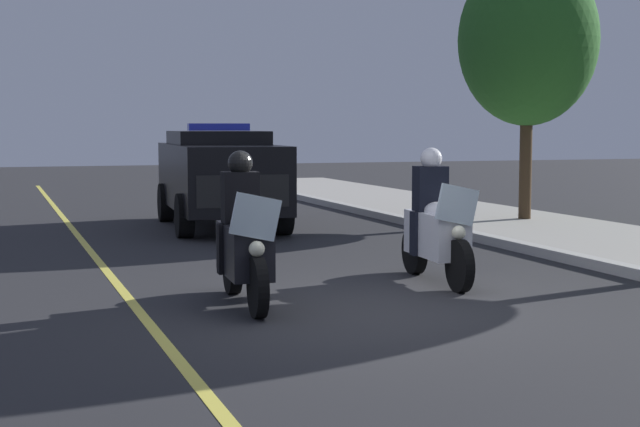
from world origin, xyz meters
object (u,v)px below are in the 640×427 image
police_motorcycle_lead_right (436,228)px  police_motorcycle_lead_left (244,243)px  police_suv (220,174)px  tree_far_back (528,41)px

police_motorcycle_lead_right → police_motorcycle_lead_left: bearing=-75.7°
police_motorcycle_lead_left → police_suv: (-8.07, 1.61, 0.37)m
police_motorcycle_lead_right → tree_far_back: size_ratio=0.40×
police_motorcycle_lead_left → police_suv: 8.24m
police_suv → tree_far_back: (1.28, 6.11, 2.66)m
police_motorcycle_lead_left → police_suv: size_ratio=0.43×
police_motorcycle_lead_left → tree_far_back: bearing=131.4°
police_suv → police_motorcycle_lead_left: bearing=-11.3°
police_motorcycle_lead_right → tree_far_back: 8.47m
police_motorcycle_lead_right → tree_far_back: (-6.11, 5.02, 3.03)m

